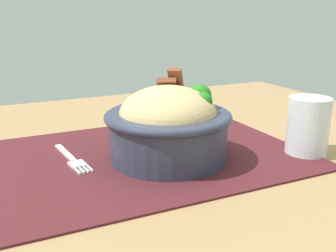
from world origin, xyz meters
name	(u,v)px	position (x,y,z in m)	size (l,w,h in m)	color
table	(167,192)	(0.00, 0.00, 0.64)	(1.07, 0.90, 0.71)	#99754C
placemat	(146,156)	(0.04, 0.00, 0.71)	(0.47, 0.34, 0.00)	#47191E
bowl	(169,125)	(0.01, 0.03, 0.77)	(0.19, 0.19, 0.13)	#2D3347
fork	(72,159)	(0.14, -0.02, 0.72)	(0.03, 0.13, 0.00)	silver
drinking_glass	(308,130)	(-0.19, 0.10, 0.75)	(0.06, 0.06, 0.09)	silver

